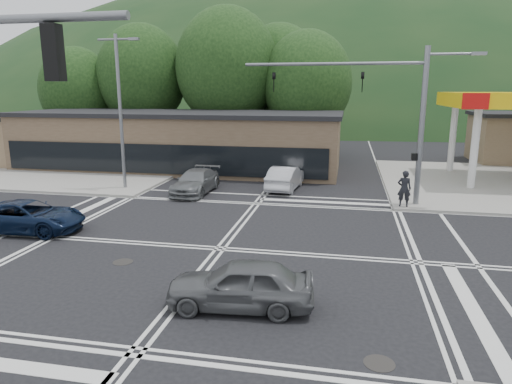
% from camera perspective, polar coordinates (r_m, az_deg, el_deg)
% --- Properties ---
extents(ground, '(120.00, 120.00, 0.00)m').
position_cam_1_polar(ground, '(17.60, -4.49, -7.09)').
color(ground, black).
rests_on(ground, ground).
extents(sidewalk_nw, '(16.00, 16.00, 0.15)m').
position_cam_1_polar(sidewalk_nw, '(37.06, -20.76, 2.79)').
color(sidewalk_nw, gray).
rests_on(sidewalk_nw, ground).
extents(commercial_row, '(24.00, 8.00, 4.00)m').
position_cam_1_polar(commercial_row, '(35.45, -9.58, 6.17)').
color(commercial_row, brown).
rests_on(commercial_row, ground).
extents(hill_north, '(252.00, 126.00, 140.00)m').
position_cam_1_polar(hill_north, '(106.17, 8.98, 9.39)').
color(hill_north, '#183519').
rests_on(hill_north, ground).
extents(tree_n_a, '(8.00, 8.00, 11.75)m').
position_cam_1_polar(tree_n_a, '(44.04, -14.04, 13.92)').
color(tree_n_a, '#382619').
rests_on(tree_n_a, ground).
extents(tree_n_b, '(9.00, 9.00, 12.98)m').
position_cam_1_polar(tree_n_b, '(41.33, -3.63, 15.27)').
color(tree_n_b, '#382619').
rests_on(tree_n_b, ground).
extents(tree_n_c, '(7.60, 7.60, 10.87)m').
position_cam_1_polar(tree_n_c, '(40.07, 6.39, 13.44)').
color(tree_n_c, '#382619').
rests_on(tree_n_c, ground).
extents(tree_n_d, '(6.80, 6.80, 9.76)m').
position_cam_1_polar(tree_n_d, '(46.03, -21.41, 11.75)').
color(tree_n_d, '#382619').
rests_on(tree_n_d, ground).
extents(tree_n_e, '(8.40, 8.40, 11.98)m').
position_cam_1_polar(tree_n_e, '(44.41, 2.90, 14.26)').
color(tree_n_e, '#382619').
rests_on(tree_n_e, ground).
extents(streetlight_nw, '(2.50, 0.25, 9.00)m').
position_cam_1_polar(streetlight_nw, '(28.12, -16.53, 10.38)').
color(streetlight_nw, slate).
rests_on(streetlight_nw, ground).
extents(signal_mast_ne, '(11.65, 0.30, 8.00)m').
position_cam_1_polar(signal_mast_ne, '(24.24, 17.20, 10.10)').
color(signal_mast_ne, slate).
rests_on(signal_mast_ne, ground).
extents(car_blue_west, '(4.91, 2.52, 1.32)m').
position_cam_1_polar(car_blue_west, '(21.73, -26.66, -2.75)').
color(car_blue_west, black).
rests_on(car_blue_west, ground).
extents(car_grey_center, '(4.20, 2.02, 1.39)m').
position_cam_1_polar(car_grey_center, '(12.86, -1.97, -11.44)').
color(car_grey_center, '#56585A').
rests_on(car_grey_center, ground).
extents(car_queue_a, '(1.92, 4.47, 1.43)m').
position_cam_1_polar(car_queue_a, '(27.65, 3.69, 1.80)').
color(car_queue_a, '#B3B5BB').
rests_on(car_queue_a, ground).
extents(car_queue_b, '(2.00, 4.72, 1.59)m').
position_cam_1_polar(car_queue_b, '(33.29, 5.04, 3.78)').
color(car_queue_b, '#B7B7B3').
rests_on(car_queue_b, ground).
extents(car_northbound, '(2.02, 4.70, 1.35)m').
position_cam_1_polar(car_northbound, '(26.87, -7.55, 1.30)').
color(car_northbound, slate).
rests_on(car_northbound, ground).
extents(pedestrian, '(0.70, 0.49, 1.85)m').
position_cam_1_polar(pedestrian, '(24.09, 18.04, 0.41)').
color(pedestrian, black).
rests_on(pedestrian, sidewalk_ne).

